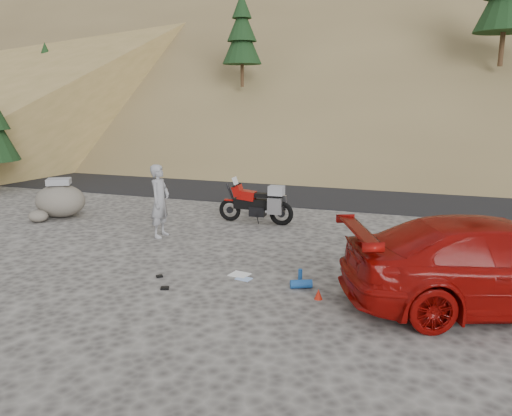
{
  "coord_description": "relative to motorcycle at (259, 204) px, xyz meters",
  "views": [
    {
      "loc": [
        5.29,
        -10.54,
        3.65
      ],
      "look_at": [
        1.35,
        0.77,
        1.0
      ],
      "focal_mm": 35.0,
      "sensor_mm": 36.0,
      "label": 1
    }
  ],
  "objects": [
    {
      "name": "motorcycle",
      "position": [
        0.0,
        0.0,
        0.0
      ],
      "size": [
        2.31,
        0.7,
        1.37
      ],
      "rotation": [
        0.0,
        0.0,
        0.03
      ],
      "color": "black",
      "rests_on": "ground"
    },
    {
      "name": "gear_white_cloth",
      "position": [
        1.05,
        -4.34,
        -0.58
      ],
      "size": [
        0.44,
        0.41,
        0.01
      ],
      "primitive_type": "cube",
      "rotation": [
        0.0,
        0.0,
        -0.17
      ],
      "color": "white",
      "rests_on": "ground"
    },
    {
      "name": "gear_glove_b",
      "position": [
        -0.47,
        -5.02,
        -0.57
      ],
      "size": [
        0.16,
        0.16,
        0.04
      ],
      "primitive_type": "cube",
      "rotation": [
        0.0,
        0.0,
        0.78
      ],
      "color": "black",
      "rests_on": "ground"
    },
    {
      "name": "boulder",
      "position": [
        -6.12,
        -1.26,
        -0.06
      ],
      "size": [
        1.91,
        1.76,
        1.2
      ],
      "rotation": [
        0.0,
        0.0,
        0.32
      ],
      "color": "#534F47",
      "rests_on": "ground"
    },
    {
      "name": "ground",
      "position": [
        -0.64,
        -3.09,
        -0.59
      ],
      "size": [
        140.0,
        140.0,
        0.0
      ],
      "primitive_type": "plane",
      "color": "#403D3B",
      "rests_on": "ground"
    },
    {
      "name": "road",
      "position": [
        -0.64,
        5.91,
        -0.59
      ],
      "size": [
        120.0,
        7.0,
        0.05
      ],
      "primitive_type": "cube",
      "color": "black",
      "rests_on": "ground"
    },
    {
      "name": "hillside",
      "position": [
        -0.68,
        37.79,
        10.49
      ],
      "size": [
        120.0,
        73.0,
        46.72
      ],
      "color": "brown",
      "rests_on": "ground"
    },
    {
      "name": "small_rock",
      "position": [
        -6.31,
        -2.04,
        -0.41
      ],
      "size": [
        0.61,
        0.55,
        0.36
      ],
      "rotation": [
        0.0,
        0.0,
        -0.03
      ],
      "color": "#534F47",
      "rests_on": "ground"
    },
    {
      "name": "gear_funnel",
      "position": [
        2.9,
        -5.07,
        -0.49
      ],
      "size": [
        0.2,
        0.2,
        0.2
      ],
      "primitive_type": "cone",
      "rotation": [
        0.0,
        0.0,
        -0.4
      ],
      "color": "red",
      "rests_on": "ground"
    },
    {
      "name": "gear_blue_cloth",
      "position": [
        1.22,
        -4.54,
        -0.58
      ],
      "size": [
        0.35,
        0.28,
        0.01
      ],
      "primitive_type": "cube",
      "rotation": [
        0.0,
        0.0,
        -0.18
      ],
      "color": "#98B6EB",
      "rests_on": "ground"
    },
    {
      "name": "red_car",
      "position": [
        5.95,
        -4.37,
        -0.59
      ],
      "size": [
        5.91,
        4.14,
        1.59
      ],
      "primitive_type": "imported",
      "rotation": [
        0.0,
        0.0,
        1.96
      ],
      "color": "maroon",
      "rests_on": "ground"
    },
    {
      "name": "gear_glove_a",
      "position": [
        -0.03,
        -5.57,
        -0.56
      ],
      "size": [
        0.19,
        0.16,
        0.05
      ],
      "primitive_type": "cube",
      "rotation": [
        0.0,
        0.0,
        0.37
      ],
      "color": "black",
      "rests_on": "ground"
    },
    {
      "name": "man",
      "position": [
        -2.02,
        -2.23,
        -0.59
      ],
      "size": [
        0.48,
        0.72,
        1.95
      ],
      "primitive_type": "imported",
      "rotation": [
        0.0,
        0.0,
        1.6
      ],
      "color": "gray",
      "rests_on": "ground"
    },
    {
      "name": "gear_bottle",
      "position": [
        2.33,
        -4.22,
        -0.47
      ],
      "size": [
        0.09,
        0.09,
        0.23
      ],
      "primitive_type": "cylinder",
      "rotation": [
        0.0,
        0.0,
        -0.02
      ],
      "color": "#194B97",
      "rests_on": "ground"
    },
    {
      "name": "gear_blue_mat",
      "position": [
        2.46,
        -4.64,
        -0.5
      ],
      "size": [
        0.46,
        0.33,
        0.17
      ],
      "primitive_type": "cylinder",
      "rotation": [
        0.0,
        1.57,
        0.42
      ],
      "color": "#194B97",
      "rests_on": "ground"
    }
  ]
}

